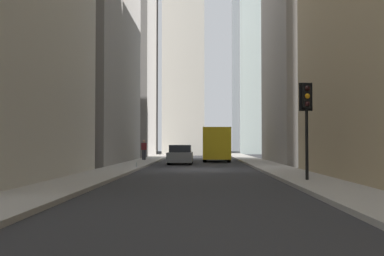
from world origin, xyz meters
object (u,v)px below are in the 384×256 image
pedestrian (144,149)px  discarded_bottle (137,165)px  delivery_truck (216,144)px  hatchback_grey (180,155)px  traffic_light_foreground (307,108)px

pedestrian → discarded_bottle: (-12.78, -1.07, -0.82)m
delivery_truck → hatchback_grey: 6.35m
hatchback_grey → delivery_truck: bearing=-26.4°
traffic_light_foreground → discarded_bottle: traffic_light_foreground is taller
traffic_light_foreground → hatchback_grey: bearing=17.9°
delivery_truck → hatchback_grey: (-5.64, 2.80, -0.80)m
hatchback_grey → traffic_light_foreground: bearing=-162.1°
hatchback_grey → traffic_light_foreground: (-17.52, -5.65, 2.23)m
discarded_bottle → pedestrian: bearing=4.8°
traffic_light_foreground → pedestrian: traffic_light_foreground is taller
hatchback_grey → discarded_bottle: size_ratio=15.93×
delivery_truck → hatchback_grey: delivery_truck is taller
pedestrian → hatchback_grey: bearing=-148.3°
delivery_truck → pedestrian: (-0.26, 6.13, -0.39)m
traffic_light_foreground → pedestrian: size_ratio=2.21×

